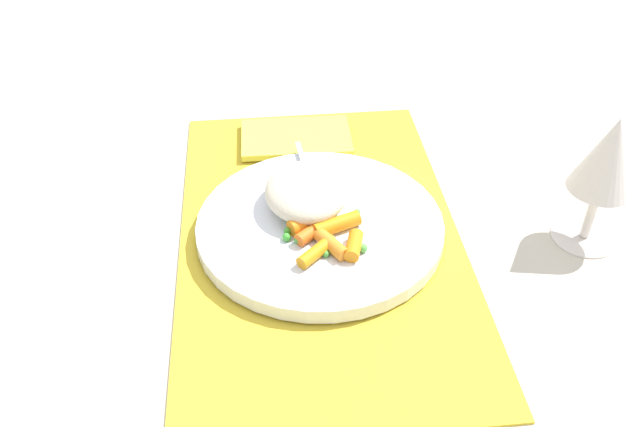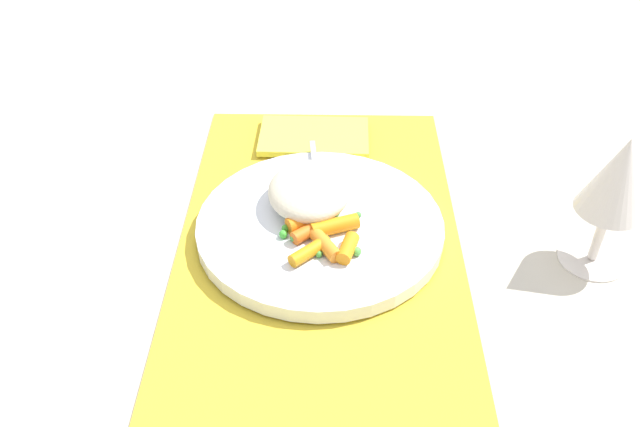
% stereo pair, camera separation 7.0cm
% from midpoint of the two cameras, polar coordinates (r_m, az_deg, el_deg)
% --- Properties ---
extents(ground_plane, '(2.40, 2.40, 0.00)m').
position_cam_midpoint_polar(ground_plane, '(0.74, -2.69, -2.03)').
color(ground_plane, beige).
extents(placemat, '(0.50, 0.30, 0.01)m').
position_cam_midpoint_polar(placemat, '(0.74, -2.70, -1.86)').
color(placemat, gold).
rests_on(placemat, ground_plane).
extents(plate, '(0.26, 0.26, 0.02)m').
position_cam_midpoint_polar(plate, '(0.73, -2.72, -1.20)').
color(plate, white).
rests_on(plate, placemat).
extents(rice_mound, '(0.10, 0.09, 0.04)m').
position_cam_midpoint_polar(rice_mound, '(0.74, -3.87, 1.73)').
color(rice_mound, beige).
rests_on(rice_mound, plate).
extents(carrot_portion, '(0.09, 0.08, 0.02)m').
position_cam_midpoint_polar(carrot_portion, '(0.70, -2.37, -1.81)').
color(carrot_portion, orange).
rests_on(carrot_portion, plate).
extents(pea_scatter, '(0.08, 0.09, 0.01)m').
position_cam_midpoint_polar(pea_scatter, '(0.71, -3.31, -1.33)').
color(pea_scatter, '#59B445').
rests_on(pea_scatter, plate).
extents(fork, '(0.20, 0.03, 0.01)m').
position_cam_midpoint_polar(fork, '(0.75, -3.06, 0.76)').
color(fork, silver).
rests_on(fork, plate).
extents(wine_glass, '(0.07, 0.07, 0.15)m').
position_cam_midpoint_polar(wine_glass, '(0.72, 20.30, 4.12)').
color(wine_glass, silver).
rests_on(wine_glass, ground_plane).
extents(napkin, '(0.09, 0.14, 0.01)m').
position_cam_midpoint_polar(napkin, '(0.89, -4.26, 6.24)').
color(napkin, '#EAE54C').
rests_on(napkin, placemat).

